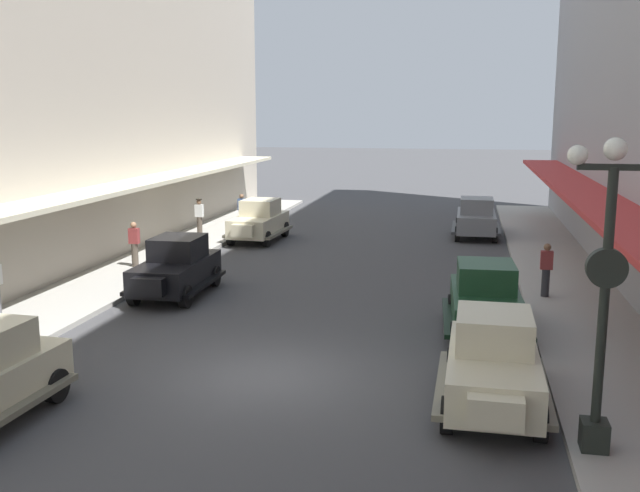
{
  "coord_description": "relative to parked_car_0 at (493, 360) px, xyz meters",
  "views": [
    {
      "loc": [
        4.16,
        -14.48,
        5.7
      ],
      "look_at": [
        0.0,
        6.0,
        1.8
      ],
      "focal_mm": 40.52,
      "sensor_mm": 36.0,
      "label": 1
    }
  ],
  "objects": [
    {
      "name": "ground_plane",
      "position": [
        -4.8,
        0.72,
        -0.94
      ],
      "size": [
        200.0,
        200.0,
        0.0
      ],
      "primitive_type": "plane",
      "color": "#424244"
    },
    {
      "name": "pedestrian_5",
      "position": [
        -11.25,
        19.46,
        0.05
      ],
      "size": [
        0.36,
        0.24,
        1.64
      ],
      "color": "slate",
      "rests_on": "sidewalk_left"
    },
    {
      "name": "parked_car_3",
      "position": [
        -0.13,
        19.81,
        0.0
      ],
      "size": [
        2.15,
        4.26,
        1.84
      ],
      "color": "slate",
      "rests_on": "ground"
    },
    {
      "name": "parked_car_1",
      "position": [
        -0.03,
        4.8,
        0.0
      ],
      "size": [
        2.31,
        4.32,
        1.84
      ],
      "color": "#193D23",
      "rests_on": "ground"
    },
    {
      "name": "pedestrian_2",
      "position": [
        -12.47,
        16.95,
        0.07
      ],
      "size": [
        0.36,
        0.28,
        1.67
      ],
      "color": "#4C4238",
      "rests_on": "sidewalk_left"
    },
    {
      "name": "parked_car_5",
      "position": [
        -9.66,
        16.95,
        0.0
      ],
      "size": [
        2.29,
        4.31,
        1.84
      ],
      "color": "beige",
      "rests_on": "ground"
    },
    {
      "name": "parked_car_4",
      "position": [
        -9.46,
        7.01,
        0.0
      ],
      "size": [
        2.22,
        4.29,
        1.84
      ],
      "color": "black",
      "rests_on": "ground"
    },
    {
      "name": "parked_car_0",
      "position": [
        0.0,
        0.0,
        0.0
      ],
      "size": [
        2.18,
        4.28,
        1.84
      ],
      "color": "beige",
      "rests_on": "ground"
    },
    {
      "name": "pedestrian_0",
      "position": [
        1.84,
        8.54,
        0.05
      ],
      "size": [
        0.36,
        0.24,
        1.64
      ],
      "color": "#2D2D33",
      "rests_on": "sidewalk_right"
    },
    {
      "name": "lamp_post_with_clock",
      "position": [
        1.6,
        -1.85,
        2.04
      ],
      "size": [
        1.42,
        0.44,
        5.16
      ],
      "color": "black",
      "rests_on": "sidewalk_right"
    },
    {
      "name": "pedestrian_1",
      "position": [
        -12.35,
        10.08,
        0.05
      ],
      "size": [
        0.36,
        0.24,
        1.64
      ],
      "color": "#4C4238",
      "rests_on": "sidewalk_left"
    },
    {
      "name": "sidewalk_right",
      "position": [
        2.7,
        0.72,
        -0.87
      ],
      "size": [
        3.0,
        60.0,
        0.15
      ],
      "primitive_type": "cube",
      "color": "#A8A59E",
      "rests_on": "ground"
    }
  ]
}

